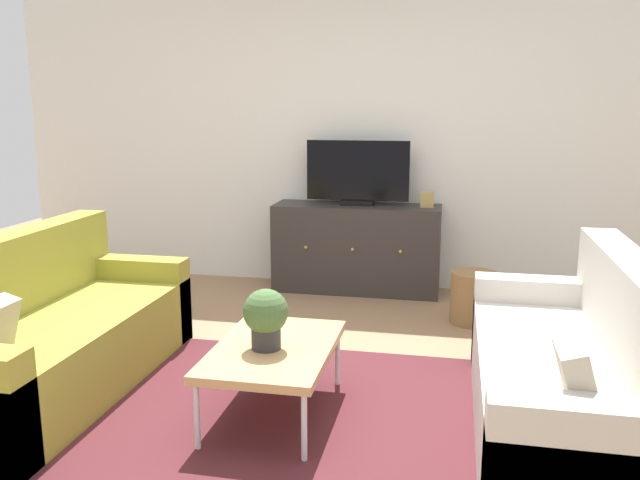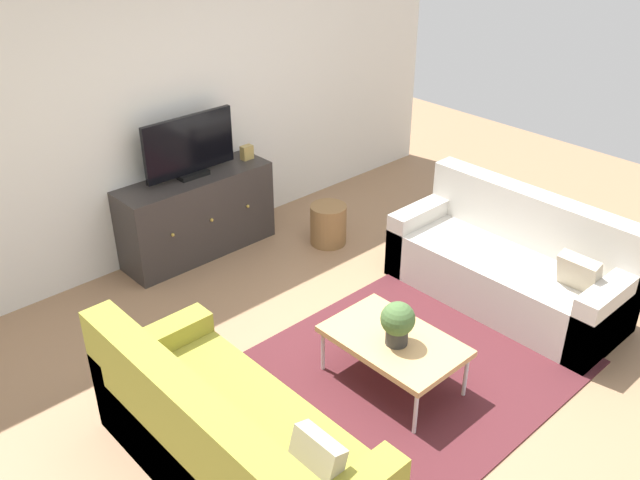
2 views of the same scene
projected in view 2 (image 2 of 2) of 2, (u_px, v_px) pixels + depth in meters
ground_plane at (381, 367)px, 4.95m from camera, size 10.00×10.00×0.00m
wall_back at (170, 103)px, 5.92m from camera, size 6.40×0.12×2.70m
area_rug at (397, 376)px, 4.85m from camera, size 2.50×1.90×0.01m
couch_left_side at (225, 447)px, 3.88m from camera, size 0.80×1.89×0.88m
couch_right_side at (512, 267)px, 5.59m from camera, size 0.80×1.89×0.88m
coffee_table at (394, 342)px, 4.63m from camera, size 0.59×0.93×0.38m
potted_plant at (398, 322)px, 4.48m from camera, size 0.23×0.23×0.31m
tv_console at (197, 215)px, 6.21m from camera, size 1.42×0.47×0.75m
flat_screen_tv at (189, 147)px, 5.90m from camera, size 0.88×0.16×0.55m
mantel_clock at (247, 152)px, 6.34m from camera, size 0.11×0.07×0.13m
wicker_basket at (328, 224)px, 6.44m from camera, size 0.34×0.34×0.39m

